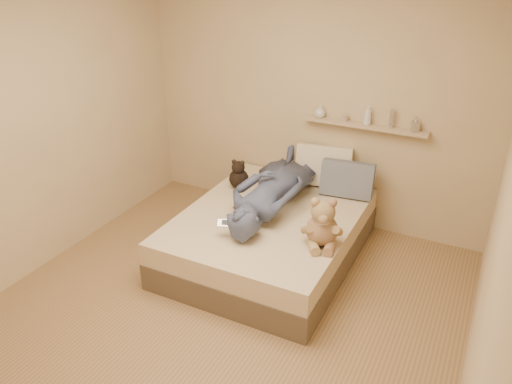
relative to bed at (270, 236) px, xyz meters
The scene contains 10 objects.
room 1.42m from the bed, 90.00° to the right, with size 3.80×3.80×3.80m.
bed is the anchor object (origin of this frame).
game_console 0.65m from the bed, 106.47° to the right, with size 0.16×0.11×0.05m.
teddy_bear 0.77m from the bed, 24.95° to the right, with size 0.34×0.35×0.43m.
dark_plush 0.73m from the bed, 144.91° to the left, with size 0.20×0.20×0.30m.
pillow_cream 0.95m from the bed, 76.32° to the left, with size 0.55×0.16×0.40m, color beige.
pillow_grey 0.94m from the bed, 54.39° to the left, with size 0.50×0.14×0.34m, color slate.
person 0.46m from the bed, 105.03° to the left, with size 0.58×1.60×0.38m, color #474F71.
wall_shelf 1.38m from the bed, 58.82° to the left, with size 1.20×0.12×0.03m, color tan.
shelf_bottles 1.41m from the bed, 62.24° to the left, with size 1.02×0.13×0.19m.
Camera 1 is at (1.67, -2.66, 2.64)m, focal length 35.00 mm.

